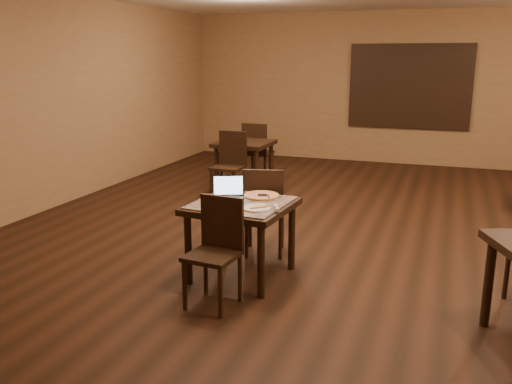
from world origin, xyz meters
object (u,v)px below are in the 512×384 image
at_px(other_table_b_chair_near, 230,161).
at_px(other_table_b_chair_far, 257,149).
at_px(chair_main_far, 264,207).
at_px(pizza_pan, 261,197).
at_px(tiled_table, 242,212).
at_px(other_table_b, 244,150).
at_px(laptop, 226,192).
at_px(chair_main_near, 217,245).

height_order(other_table_b_chair_near, other_table_b_chair_far, same).
relative_size(chair_main_far, pizza_pan, 2.44).
distance_m(tiled_table, other_table_b_chair_far, 4.17).
bearing_deg(other_table_b_chair_far, pizza_pan, 111.72).
bearing_deg(other_table_b_chair_far, other_table_b, 91.45).
distance_m(laptop, other_table_b_chair_far, 4.02).
bearing_deg(other_table_b_chair_far, chair_main_far, 112.34).
height_order(tiled_table, other_table_b_chair_near, other_table_b_chair_near).
xyz_separation_m(tiled_table, laptop, (-0.20, 0.10, 0.16)).
xyz_separation_m(chair_main_far, pizza_pan, (0.10, -0.38, 0.21)).
bearing_deg(tiled_table, pizza_pan, 68.38).
relative_size(chair_main_near, other_table_b_chair_far, 0.93).
relative_size(tiled_table, other_table_b_chair_near, 0.97).
distance_m(chair_main_far, other_table_b, 3.04).
bearing_deg(other_table_b_chair_far, laptop, 106.73).
bearing_deg(laptop, chair_main_near, -97.48).
bearing_deg(other_table_b, other_table_b_chair_far, 91.45).
xyz_separation_m(tiled_table, other_table_b_chair_near, (-1.27, 2.77, -0.08)).
height_order(other_table_b, other_table_b_chair_far, other_table_b_chair_far).
bearing_deg(chair_main_far, pizza_pan, 90.36).
xyz_separation_m(chair_main_far, other_table_b_chair_near, (-1.29, 2.15, 0.02)).
relative_size(chair_main_near, chair_main_far, 0.97).
bearing_deg(chair_main_near, pizza_pan, 88.30).
bearing_deg(other_table_b_chair_far, tiled_table, 109.02).
bearing_deg(chair_main_near, laptop, 111.92).
bearing_deg(laptop, other_table_b_chair_far, 81.79).
bearing_deg(tiled_table, other_table_b_chair_near, 119.51).
height_order(pizza_pan, other_table_b_chair_far, other_table_b_chair_far).
height_order(chair_main_far, other_table_b_chair_far, other_table_b_chair_far).
bearing_deg(chair_main_far, chair_main_near, 75.06).
bearing_deg(tiled_table, other_table_b_chair_far, 112.70).
height_order(chair_main_far, other_table_b, chair_main_far).
bearing_deg(other_table_b_chair_near, laptop, -66.97).
height_order(chair_main_far, pizza_pan, chair_main_far).
height_order(laptop, other_table_b_chair_far, other_table_b_chair_far).
distance_m(chair_main_far, laptop, 0.62).
xyz_separation_m(chair_main_near, other_table_b, (-1.28, 3.99, 0.12)).
relative_size(laptop, other_table_b, 0.44).
distance_m(tiled_table, pizza_pan, 0.29).
bearing_deg(chair_main_near, chair_main_far, 95.12).
height_order(chair_main_near, chair_main_far, chair_main_far).
xyz_separation_m(tiled_table, pizza_pan, (0.12, 0.24, 0.11)).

